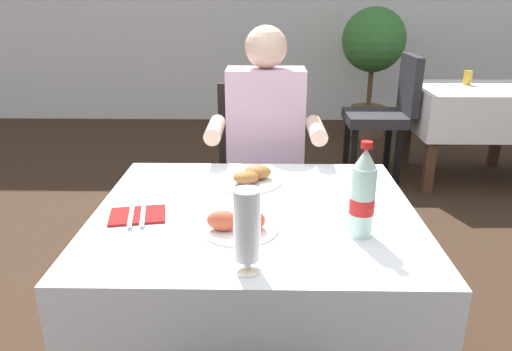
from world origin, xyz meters
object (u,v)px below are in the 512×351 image
Objects in this scene: chair_far_diner_seat at (259,172)px; plate_near_camera at (240,223)px; potted_plant_corner at (373,51)px; seated_diner_far at (265,148)px; napkin_cutlery_set at (138,215)px; main_dining_table at (255,256)px; cola_bottle_primary at (363,195)px; background_table_tumbler at (468,78)px; background_chair_left at (387,110)px; beer_glass_left at (247,230)px; plate_far_diner at (250,177)px; background_dining_table at (471,112)px.

plate_near_camera is at bearing -92.42° from chair_far_diner_seat.
potted_plant_corner is (1.15, 3.72, 0.11)m from plate_near_camera.
seated_diner_far is 6.43× the size of napkin_cutlery_set.
napkin_cutlery_set is (-0.37, -0.06, 0.18)m from main_dining_table.
chair_far_diner_seat is 1.00m from napkin_cutlery_set.
potted_plant_corner is at bearing 69.20° from seated_diner_far.
cola_bottle_primary is at bearing -2.92° from plate_near_camera.
main_dining_table is 0.41m from napkin_cutlery_set.
plate_near_camera is 3.04m from background_table_tumbler.
background_table_tumbler is at bearing 10.54° from background_chair_left.
chair_far_diner_seat is at bearing -124.09° from background_chair_left.
background_chair_left is at bearing 69.68° from beer_glass_left.
beer_glass_left is 2.85m from background_chair_left.
plate_far_diner is 0.19× the size of potted_plant_corner.
plate_far_diner is 0.46m from napkin_cutlery_set.
chair_far_diner_seat is 2.94m from potted_plant_corner.
seated_diner_far is 11.45× the size of background_table_tumbler.
background_table_tumbler is at bearing 44.04° from chair_far_diner_seat.
main_dining_table is 0.76m from seated_diner_far.
potted_plant_corner is (-0.50, 1.16, 0.08)m from background_table_tumbler.
beer_glass_left reaches higher than plate_far_diner.
potted_plant_corner reaches higher than beer_glass_left.
cola_bottle_primary is (0.32, 0.20, 0.01)m from beer_glass_left.
background_dining_table is at bearing 54.59° from main_dining_table.
main_dining_table is 1.06× the size of chair_far_diner_seat.
background_table_tumbler is at bearing 51.31° from napkin_cutlery_set.
seated_diner_far is at bearing 63.52° from napkin_cutlery_set.
chair_far_diner_seat is 1.26m from beer_glass_left.
background_table_tumbler reaches higher than plate_near_camera.
background_chair_left is (0.67, 2.46, -0.30)m from cola_bottle_primary.
seated_diner_far is 0.90m from plate_near_camera.
main_dining_table is at bearing 74.69° from plate_near_camera.
chair_far_diner_seat is 3.47× the size of cola_bottle_primary.
seated_diner_far reaches higher than background_chair_left.
seated_diner_far is at bearing 87.67° from beer_glass_left.
chair_far_diner_seat is (0.00, 0.85, -0.00)m from main_dining_table.
chair_far_diner_seat is 3.91× the size of plate_far_diner.
plate_near_camera is 0.39m from plate_far_diner.
potted_plant_corner is at bearing 113.49° from background_table_tumbler.
background_dining_table is (1.63, 2.29, -0.02)m from main_dining_table.
cola_bottle_primary is (0.33, -0.41, 0.10)m from plate_far_diner.
cola_bottle_primary is 2.81m from background_dining_table.
main_dining_table is 2.90m from background_table_tumbler.
seated_diner_far is 3.02m from potted_plant_corner.
chair_far_diner_seat is 1.11m from cola_bottle_primary.
seated_diner_far reaches higher than background_table_tumbler.
plate_far_diner is at bearing -115.95° from background_chair_left.
cola_bottle_primary is 0.29× the size of background_chair_left.
main_dining_table is at bearing 87.97° from beer_glass_left.
main_dining_table is 3.67× the size of cola_bottle_primary.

